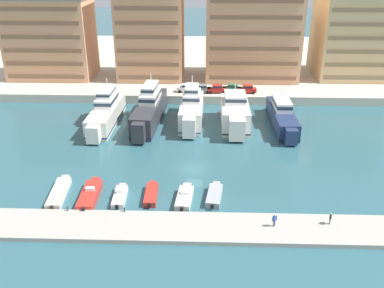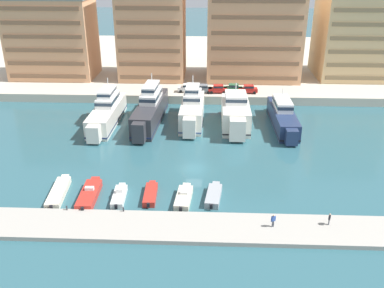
{
  "view_description": "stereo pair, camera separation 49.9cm",
  "coord_description": "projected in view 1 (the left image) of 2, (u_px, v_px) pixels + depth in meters",
  "views": [
    {
      "loc": [
        1.64,
        -57.6,
        30.31
      ],
      "look_at": [
        -0.42,
        3.59,
        2.5
      ],
      "focal_mm": 40.0,
      "sensor_mm": 36.0,
      "label": 1
    },
    {
      "loc": [
        2.14,
        -57.58,
        30.31
      ],
      "look_at": [
        -0.42,
        3.59,
        2.5
      ],
      "focal_mm": 40.0,
      "sensor_mm": 36.0,
      "label": 2
    }
  ],
  "objects": [
    {
      "name": "motorboat_cream_center",
      "position": [
        185.0,
        198.0,
        56.5
      ],
      "size": [
        2.3,
        6.48,
        1.31
      ],
      "color": "beige",
      "rests_on": "ground"
    },
    {
      "name": "pier_dock",
      "position": [
        190.0,
        228.0,
        50.71
      ],
      "size": [
        120.0,
        6.03,
        0.55
      ],
      "primitive_type": "cube",
      "color": "#A8A399",
      "rests_on": "ground"
    },
    {
      "name": "car_red_center",
      "position": [
        247.0,
        89.0,
        93.13
      ],
      "size": [
        4.15,
        2.02,
        1.8
      ],
      "color": "red",
      "rests_on": "quay_promenade"
    },
    {
      "name": "apartment_block_mid_left",
      "position": [
        253.0,
        19.0,
        99.63
      ],
      "size": [
        22.15,
        13.96,
        29.47
      ],
      "color": "tan",
      "rests_on": "quay_promenade"
    },
    {
      "name": "apartment_block_far_left",
      "position": [
        50.0,
        38.0,
        102.21
      ],
      "size": [
        20.07,
        12.36,
        20.76
      ],
      "color": "tan",
      "rests_on": "quay_promenade"
    },
    {
      "name": "yacht_ivory_mid_left",
      "position": [
        192.0,
        110.0,
        81.54
      ],
      "size": [
        4.4,
        17.43,
        8.65
      ],
      "color": "silver",
      "rests_on": "ground"
    },
    {
      "name": "car_white_far_left",
      "position": [
        186.0,
        88.0,
        93.78
      ],
      "size": [
        4.17,
        2.06,
        1.8
      ],
      "color": "white",
      "rests_on": "quay_promenade"
    },
    {
      "name": "ground_plane",
      "position": [
        194.0,
        169.0,
        65.0
      ],
      "size": [
        400.0,
        400.0,
        0.0
      ],
      "primitive_type": "plane",
      "color": "#2D5B66"
    },
    {
      "name": "motorboat_grey_center_right",
      "position": [
        214.0,
        195.0,
        57.07
      ],
      "size": [
        2.4,
        6.34,
        0.92
      ],
      "color": "#9EA3A8",
      "rests_on": "ground"
    },
    {
      "name": "motorboat_cream_far_left",
      "position": [
        59.0,
        192.0,
        57.78
      ],
      "size": [
        2.53,
        8.55,
        0.89
      ],
      "color": "beige",
      "rests_on": "ground"
    },
    {
      "name": "yacht_navy_center",
      "position": [
        282.0,
        116.0,
        80.16
      ],
      "size": [
        3.93,
        19.23,
        6.66
      ],
      "color": "navy",
      "rests_on": "ground"
    },
    {
      "name": "yacht_ivory_far_left",
      "position": [
        106.0,
        112.0,
        81.04
      ],
      "size": [
        4.3,
        20.26,
        8.24
      ],
      "color": "silver",
      "rests_on": "ground"
    },
    {
      "name": "yacht_charcoal_left",
      "position": [
        150.0,
        109.0,
        81.42
      ],
      "size": [
        5.1,
        21.61,
        8.99
      ],
      "color": "#333338",
      "rests_on": "ground"
    },
    {
      "name": "car_red_mid_left",
      "position": [
        217.0,
        89.0,
        93.23
      ],
      "size": [
        4.17,
        2.07,
        1.8
      ],
      "color": "red",
      "rests_on": "quay_promenade"
    },
    {
      "name": "bollard_west",
      "position": [
        68.0,
        208.0,
        53.46
      ],
      "size": [
        0.2,
        0.2,
        0.61
      ],
      "color": "#2D2D33",
      "rests_on": "pier_dock"
    },
    {
      "name": "apartment_block_center_left",
      "position": [
        354.0,
        31.0,
        102.45
      ],
      "size": [
        17.63,
        16.03,
        23.58
      ],
      "color": "#E0BC84",
      "rests_on": "quay_promenade"
    },
    {
      "name": "quay_promenade",
      "position": [
        201.0,
        62.0,
        123.57
      ],
      "size": [
        180.0,
        70.0,
        1.81
      ],
      "primitive_type": "cube",
      "color": "beige",
      "rests_on": "ground"
    },
    {
      "name": "yacht_ivory_center_left",
      "position": [
        235.0,
        114.0,
        79.68
      ],
      "size": [
        5.09,
        15.84,
        7.86
      ],
      "color": "silver",
      "rests_on": "ground"
    },
    {
      "name": "pedestrian_near_edge",
      "position": [
        275.0,
        219.0,
        50.12
      ],
      "size": [
        0.59,
        0.4,
        1.67
      ],
      "color": "#4C515B",
      "rests_on": "pier_dock"
    },
    {
      "name": "motorboat_red_center_left",
      "position": [
        151.0,
        194.0,
        57.4
      ],
      "size": [
        1.76,
        6.26,
        0.86
      ],
      "color": "red",
      "rests_on": "ground"
    },
    {
      "name": "car_grey_left",
      "position": [
        202.0,
        88.0,
        93.33
      ],
      "size": [
        4.14,
        2.01,
        1.8
      ],
      "color": "slate",
      "rests_on": "quay_promenade"
    },
    {
      "name": "motorboat_white_mid_left",
      "position": [
        120.0,
        196.0,
        56.93
      ],
      "size": [
        1.83,
        6.01,
        1.37
      ],
      "color": "white",
      "rests_on": "ground"
    },
    {
      "name": "apartment_block_left",
      "position": [
        150.0,
        24.0,
        100.62
      ],
      "size": [
        15.59,
        13.45,
        27.19
      ],
      "color": "tan",
      "rests_on": "quay_promenade"
    },
    {
      "name": "bollard_west_mid",
      "position": [
        124.0,
        209.0,
        53.24
      ],
      "size": [
        0.2,
        0.2,
        0.61
      ],
      "color": "#2D2D33",
      "rests_on": "pier_dock"
    },
    {
      "name": "car_green_center_left",
      "position": [
        232.0,
        88.0,
        93.78
      ],
      "size": [
        4.17,
        2.06,
        1.8
      ],
      "color": "#2D6642",
      "rests_on": "quay_promenade"
    },
    {
      "name": "pedestrian_mid_deck",
      "position": [
        331.0,
        217.0,
        50.58
      ],
      "size": [
        0.37,
        0.55,
        1.54
      ],
      "color": "#4C515B",
      "rests_on": "pier_dock"
    },
    {
      "name": "motorboat_red_left",
      "position": [
        90.0,
        195.0,
        57.11
      ],
      "size": [
        2.38,
        8.21,
        1.45
      ],
      "color": "red",
      "rests_on": "ground"
    }
  ]
}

